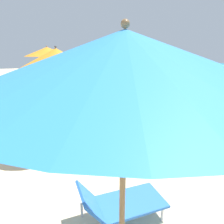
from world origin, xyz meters
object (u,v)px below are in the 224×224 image
object	(u,v)px
umbrella_farthest	(47,52)
lounger_farthest_inland	(78,105)
lounger_third_inland	(90,145)
lounger_second_shoreside	(119,202)
umbrella_second	(125,60)
lounger_third_shoreside	(70,122)
umbrella_third	(56,59)
lounger_farthest_shoreside	(62,95)

from	to	relation	value
umbrella_farthest	lounger_farthest_inland	world-z (taller)	umbrella_farthest
lounger_third_inland	lounger_second_shoreside	bearing A→B (deg)	-94.88
umbrella_second	lounger_third_shoreside	xyz separation A→B (m)	(0.49, 5.16, -2.17)
umbrella_second	lounger_third_shoreside	bearing A→B (deg)	84.59
lounger_third_inland	umbrella_third	bearing A→B (deg)	118.37
lounger_farthest_shoreside	lounger_second_shoreside	bearing A→B (deg)	-93.08
lounger_third_inland	lounger_farthest_inland	distance (m)	4.19
umbrella_third	lounger_third_shoreside	distance (m)	2.37
lounger_second_shoreside	lounger_farthest_shoreside	xyz separation A→B (m)	(0.46, 8.74, -0.01)
lounger_farthest_inland	lounger_second_shoreside	bearing A→B (deg)	-98.50
lounger_second_shoreside	lounger_third_inland	distance (m)	2.07
lounger_third_shoreside	lounger_farthest_shoreside	size ratio (longest dim) A/B	1.01
umbrella_second	lounger_farthest_shoreside	bearing A→B (deg)	84.61
umbrella_second	lounger_farthest_inland	distance (m)	7.68
lounger_second_shoreside	lounger_farthest_shoreside	size ratio (longest dim) A/B	1.00
umbrella_farthest	lounger_farthest_shoreside	world-z (taller)	umbrella_farthest
lounger_second_shoreside	lounger_farthest_shoreside	world-z (taller)	lounger_second_shoreside
lounger_farthest_inland	umbrella_second	bearing A→B (deg)	-101.05
umbrella_third	lounger_farthest_shoreside	size ratio (longest dim) A/B	2.00
umbrella_second	lounger_second_shoreside	world-z (taller)	umbrella_second
umbrella_third	umbrella_farthest	size ratio (longest dim) A/B	0.95
umbrella_second	lounger_farthest_inland	size ratio (longest dim) A/B	2.02
lounger_farthest_shoreside	lounger_third_shoreside	bearing A→B (deg)	-95.42
umbrella_third	lounger_third_inland	size ratio (longest dim) A/B	1.74
lounger_third_inland	lounger_farthest_inland	size ratio (longest dim) A/B	1.14
umbrella_third	lounger_third_inland	xyz separation A→B (m)	(0.53, -0.94, -2.03)
lounger_farthest_inland	lounger_third_shoreside	bearing A→B (deg)	-110.80
umbrella_second	lounger_third_shoreside	distance (m)	5.62
umbrella_third	lounger_second_shoreside	bearing A→B (deg)	-82.50
umbrella_third	lounger_third_inland	distance (m)	2.30
lounger_third_inland	lounger_farthest_shoreside	size ratio (longest dim) A/B	1.15
umbrella_second	lounger_farthest_inland	xyz separation A→B (m)	(1.23, 7.27, -2.15)
lounger_farthest_shoreside	lounger_farthest_inland	bearing A→B (deg)	-83.24
lounger_third_inland	lounger_farthest_inland	xyz separation A→B (m)	(0.63, 4.14, -0.01)
umbrella_second	umbrella_third	distance (m)	4.07
lounger_third_shoreside	lounger_third_inland	distance (m)	2.04
lounger_third_shoreside	lounger_third_inland	size ratio (longest dim) A/B	0.88
lounger_third_shoreside	umbrella_farthest	size ratio (longest dim) A/B	0.48
lounger_third_inland	umbrella_second	bearing A→B (deg)	-101.92
umbrella_third	lounger_farthest_shoreside	distance (m)	6.15
lounger_third_shoreside	lounger_farthest_inland	world-z (taller)	lounger_farthest_inland
lounger_second_shoreside	lounger_third_shoreside	size ratio (longest dim) A/B	0.99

